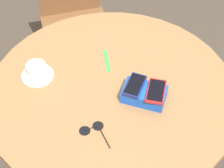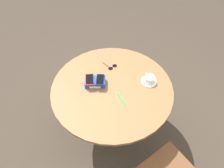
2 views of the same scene
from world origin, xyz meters
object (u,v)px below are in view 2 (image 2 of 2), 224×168
Objects in this scene: phone_navy at (100,80)px; saucer at (149,82)px; lanyard_strap at (121,99)px; coffee_cup at (149,79)px; round_table at (112,92)px; phone_red at (90,79)px; phone_box at (95,82)px; sunglasses at (112,67)px.

phone_navy is 0.94× the size of saucer.
coffee_cup is at bearing 34.72° from lanyard_strap.
round_table is 0.26m from phone_red.
lanyard_strap is at bearing -44.58° from phone_navy.
sunglasses is (0.16, 0.22, -0.03)m from phone_box.
sunglasses is at bearing 147.79° from coffee_cup.
phone_box reaches higher than saucer.
phone_navy is 0.93× the size of lanyard_strap.
round_table is 7.55× the size of saucer.
phone_navy is at bearing -178.37° from saucer.
saucer is at bearing 34.25° from lanyard_strap.
phone_box is at bearing 170.88° from round_table.
phone_box is at bearing -0.02° from phone_red.
round_table is 0.20m from lanyard_strap.
phone_red is 0.54m from coffee_cup.
coffee_cup is at bearing -32.21° from sunglasses.
saucer reaches higher than round_table.
phone_navy reaches higher than phone_box.
lanyard_strap is at bearing -39.17° from phone_box.
phone_red is 0.94× the size of saucer.
phone_red is 0.54m from saucer.
saucer is 1.21× the size of coffee_cup.
phone_navy is at bearing -4.10° from phone_red.
phone_box is 1.26× the size of sunglasses.
lanyard_strap is at bearing -145.28° from coffee_cup.
coffee_cup is (0.54, 0.01, -0.02)m from phone_red.
saucer is at bearing -71.63° from coffee_cup.
round_table is 0.20m from phone_navy.
phone_box is 0.49m from coffee_cup.
coffee_cup is 0.81× the size of lanyard_strap.
phone_box is 0.27m from sunglasses.
lanyard_strap is at bearing -65.80° from round_table.
sunglasses is at bearing 147.54° from saucer.
round_table is at bearing -9.12° from phone_box.
phone_navy is 0.45m from coffee_cup.
lanyard_strap is (0.27, -0.18, -0.06)m from phone_red.
phone_red is 0.09m from phone_navy.
round_table is 0.26m from sunglasses.
coffee_cup is 0.39m from sunglasses.
sunglasses is at bearing 87.99° from round_table.
phone_red is at bearing 179.98° from phone_box.
phone_box is 1.53× the size of coffee_cup.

